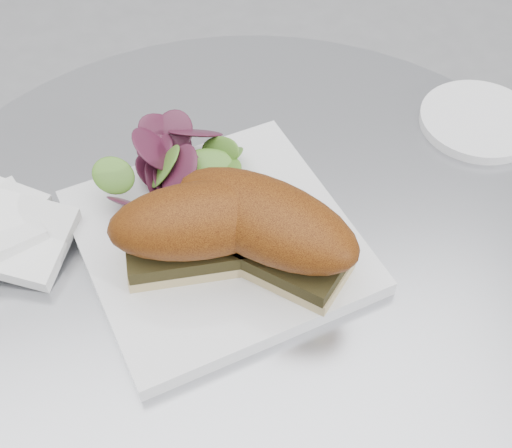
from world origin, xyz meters
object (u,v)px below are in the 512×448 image
at_px(plate, 217,241).
at_px(saucer, 479,121).
at_px(sandwich_left, 202,227).
at_px(sandwich_right, 266,226).

bearing_deg(plate, saucer, 18.47).
bearing_deg(sandwich_left, sandwich_right, -9.86).
relative_size(sandwich_left, sandwich_right, 0.91).
xyz_separation_m(plate, sandwich_right, (0.04, -0.03, 0.05)).
bearing_deg(sandwich_right, plate, -179.47).
bearing_deg(sandwich_right, sandwich_left, -148.88).
xyz_separation_m(sandwich_left, saucer, (0.32, 0.13, -0.05)).
bearing_deg(plate, sandwich_right, -43.20).
bearing_deg(saucer, plate, -161.53).
distance_m(sandwich_left, saucer, 0.35).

